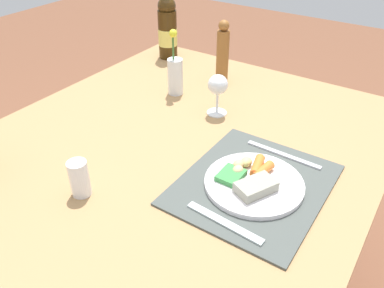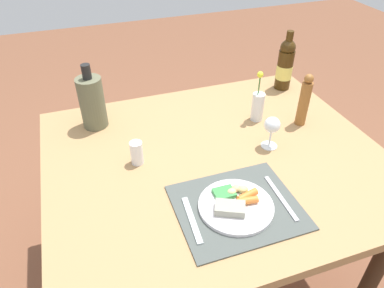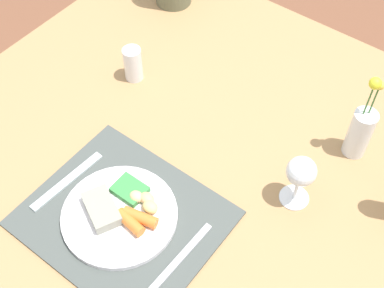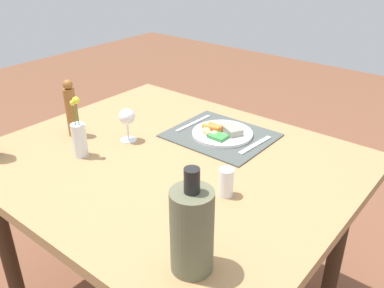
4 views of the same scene
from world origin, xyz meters
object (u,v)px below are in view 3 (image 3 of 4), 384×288
Objects in this scene: wine_glass at (301,173)px; dining_table at (212,167)px; knife at (176,262)px; flower_vase at (361,130)px; fork at (67,181)px; dinner_plate at (120,213)px; salt_shaker at (133,64)px.

dining_table is at bearing 178.02° from wine_glass.
flower_vase is at bearing 74.07° from knife.
knife is (0.31, -0.01, 0.00)m from fork.
dinner_plate is 0.15m from fork.
knife is (0.16, -0.01, -0.01)m from dinner_plate.
wine_glass is (0.42, 0.27, 0.09)m from fork.
wine_glass is (0.52, -0.07, 0.05)m from salt_shaker.
dinner_plate is 2.62× the size of salt_shaker.
dining_table is 0.29m from wine_glass.
wine_glass is (0.11, 0.28, 0.09)m from knife.
knife reaches higher than dining_table.
salt_shaker is 0.69× the size of wine_glass.
flower_vase is (0.27, 0.19, 0.16)m from dining_table.
knife is 0.92× the size of flower_vase.
fork is at bearing -179.39° from knife.
knife is at bearing -111.45° from wine_glass.
dining_table is 5.57× the size of flower_vase.
dinner_plate is at bearing -135.65° from wine_glass.
salt_shaker is at bearing 127.12° from dinner_plate.
wine_glass reaches higher than salt_shaker.
dining_table is at bearing 80.31° from dinner_plate.
salt_shaker reaches higher than dinner_plate.
salt_shaker is (-0.41, 0.35, 0.04)m from knife.
salt_shaker is at bearing 110.35° from fork.
dinner_plate is 0.38m from wine_glass.
flower_vase reaches higher than dining_table.
dinner_plate is 1.14× the size of knife.
dining_table is 0.29m from dinner_plate.
knife is at bearing -107.79° from flower_vase.
dining_table is 5.28× the size of dinner_plate.
dinner_plate is 1.06× the size of flower_vase.
dining_table is 0.35m from fork.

